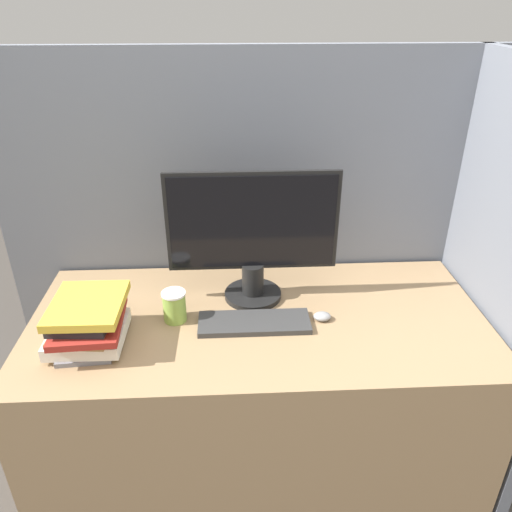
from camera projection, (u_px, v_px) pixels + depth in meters
name	position (u px, v px, depth m)	size (l,w,h in m)	color
cubicle_panel_rear	(253.00, 247.00, 2.13)	(2.03, 0.04, 1.60)	slate
cubicle_panel_right	(490.00, 289.00, 1.82)	(0.04, 0.82, 1.60)	slate
desk	(258.00, 394.00, 1.96)	(1.63, 0.76, 0.73)	#937551
monitor	(253.00, 239.00, 1.80)	(0.62, 0.22, 0.50)	black
keyboard	(254.00, 323.00, 1.75)	(0.39, 0.14, 0.02)	#333333
mouse	(322.00, 316.00, 1.77)	(0.06, 0.05, 0.03)	gray
coffee_cup	(174.00, 306.00, 1.75)	(0.09, 0.09, 0.11)	#8CB247
book_stack	(88.00, 323.00, 1.63)	(0.25, 0.30, 0.16)	slate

